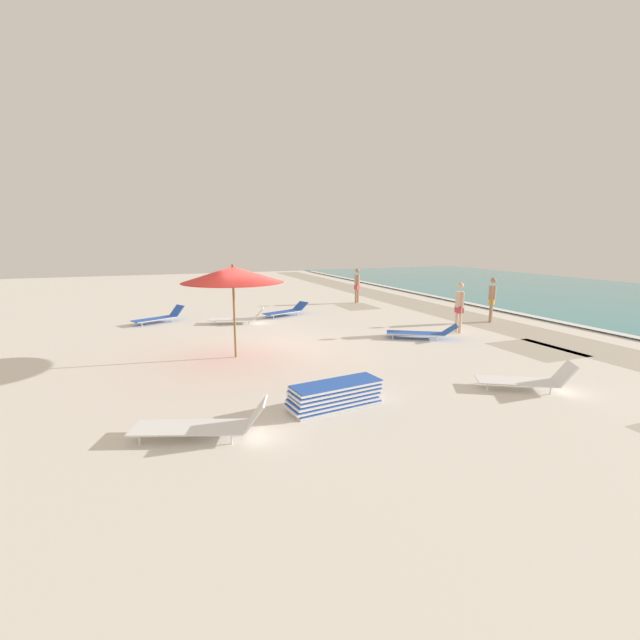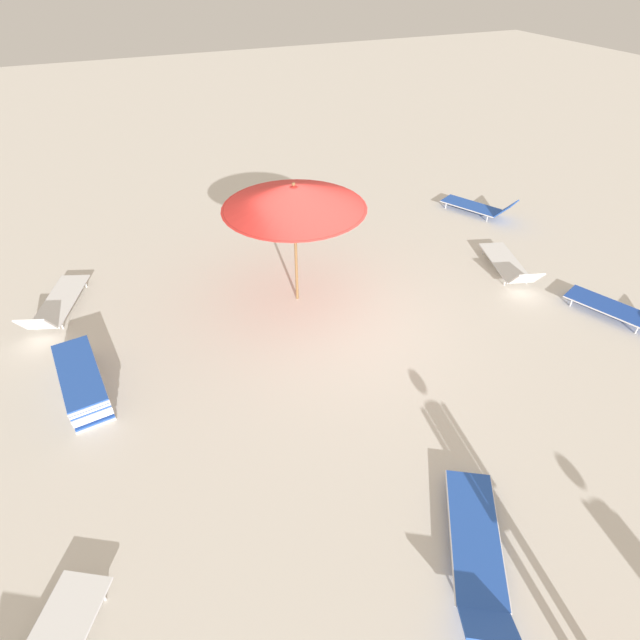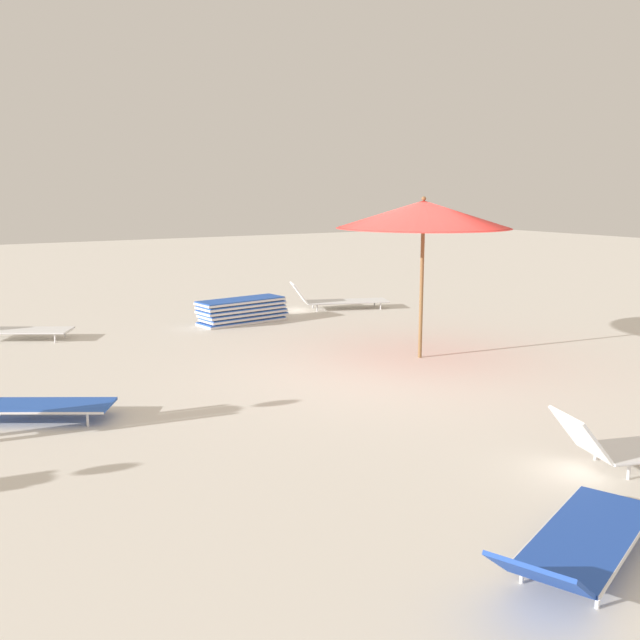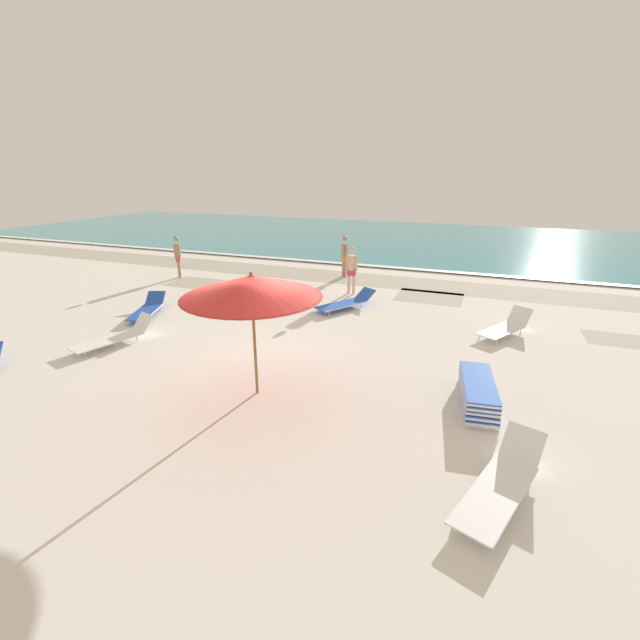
% 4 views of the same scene
% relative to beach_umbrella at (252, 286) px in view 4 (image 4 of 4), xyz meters
% --- Properties ---
extents(ground_plane, '(60.00, 60.00, 0.16)m').
position_rel_beach_umbrella_xyz_m(ground_plane, '(-0.42, 0.91, -2.38)').
color(ground_plane, silver).
extents(ocean_water, '(60.00, 18.43, 0.07)m').
position_rel_beach_umbrella_xyz_m(ocean_water, '(-0.42, 21.75, -2.27)').
color(ocean_water, teal).
rests_on(ocean_water, ground_plane).
extents(beach_umbrella, '(2.76, 2.76, 2.59)m').
position_rel_beach_umbrella_xyz_m(beach_umbrella, '(0.00, 0.00, 0.00)').
color(beach_umbrella, olive).
rests_on(beach_umbrella, ground_plane).
extents(lounger_stack, '(0.86, 1.98, 0.49)m').
position_rel_beach_umbrella_xyz_m(lounger_stack, '(4.31, 1.17, -2.05)').
color(lounger_stack, blue).
rests_on(lounger_stack, ground_plane).
extents(sun_lounger_under_umbrella, '(1.32, 2.29, 0.63)m').
position_rel_beach_umbrella_xyz_m(sun_lounger_under_umbrella, '(4.71, -1.40, -2.08)').
color(sun_lounger_under_umbrella, white).
rests_on(sun_lounger_under_umbrella, ground_plane).
extents(sun_lounger_near_water_left, '(1.36, 2.18, 0.51)m').
position_rel_beach_umbrella_xyz_m(sun_lounger_near_water_left, '(-5.75, 3.20, -2.09)').
color(sun_lounger_near_water_left, blue).
rests_on(sun_lounger_near_water_left, ground_plane).
extents(sun_lounger_near_water_right, '(1.68, 2.26, 0.51)m').
position_rel_beach_umbrella_xyz_m(sun_lounger_near_water_right, '(-0.03, 6.14, -2.09)').
color(sun_lounger_near_water_right, blue).
rests_on(sun_lounger_near_water_right, ground_plane).
extents(sun_lounger_mid_beach_solo, '(1.20, 2.20, 0.61)m').
position_rel_beach_umbrella_xyz_m(sun_lounger_mid_beach_solo, '(-4.81, 0.95, -2.08)').
color(sun_lounger_mid_beach_solo, white).
rests_on(sun_lounger_mid_beach_solo, ground_plane).
extents(sun_lounger_mid_beach_pair_a, '(1.52, 2.00, 0.63)m').
position_rel_beach_umbrella_xyz_m(sun_lounger_mid_beach_pair_a, '(4.90, 5.47, -2.08)').
color(sun_lounger_mid_beach_pair_a, white).
rests_on(sun_lounger_mid_beach_pair_a, ground_plane).
extents(beachgoer_wading_adult, '(0.32, 0.39, 1.76)m').
position_rel_beach_umbrella_xyz_m(beachgoer_wading_adult, '(-8.04, 7.69, -1.30)').
color(beachgoer_wading_adult, '#A37A5B').
rests_on(beachgoer_wading_adult, ground_plane).
extents(beachgoer_shoreline_child, '(0.33, 0.36, 1.76)m').
position_rel_beach_umbrella_xyz_m(beachgoer_shoreline_child, '(-1.46, 10.35, -1.30)').
color(beachgoer_shoreline_child, '#A37A5B').
rests_on(beachgoer_shoreline_child, ground_plane).
extents(beachgoer_strolling_adult, '(0.45, 0.27, 1.76)m').
position_rel_beach_umbrella_xyz_m(beachgoer_strolling_adult, '(-0.39, 7.91, -1.30)').
color(beachgoer_strolling_adult, beige).
rests_on(beachgoer_strolling_adult, ground_plane).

